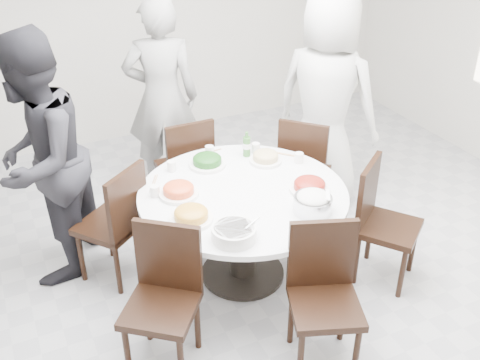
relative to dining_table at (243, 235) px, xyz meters
name	(u,v)px	position (x,y,z in m)	size (l,w,h in m)	color
floor	(267,282)	(0.13, -0.17, -0.38)	(6.00, 6.00, 0.01)	#A8A9AD
wall_back	(139,11)	(0.13, 2.83, 1.02)	(6.00, 0.01, 2.80)	silver
dining_table	(243,235)	(0.00, 0.00, 0.00)	(1.50, 1.50, 0.75)	white
chair_ne	(307,164)	(0.90, 0.59, 0.10)	(0.42, 0.42, 0.95)	black
chair_n	(184,165)	(-0.08, 1.03, 0.10)	(0.42, 0.42, 0.95)	black
chair_nw	(110,222)	(-0.89, 0.43, 0.10)	(0.42, 0.42, 0.95)	black
chair_sw	(160,306)	(-0.83, -0.58, 0.10)	(0.42, 0.42, 0.95)	black
chair_s	(326,304)	(0.08, -0.98, 0.10)	(0.42, 0.42, 0.95)	black
chair_se	(390,225)	(0.96, -0.48, 0.10)	(0.42, 0.42, 0.95)	black
diner_right	(326,101)	(1.16, 0.74, 0.59)	(0.95, 0.62, 1.94)	silver
diner_middle	(162,98)	(-0.08, 1.53, 0.55)	(0.67, 0.44, 1.84)	black
diner_left	(39,161)	(-1.27, 0.71, 0.57)	(0.92, 0.71, 1.89)	black
dish_greens	(207,162)	(-0.08, 0.46, 0.41)	(0.28, 0.28, 0.07)	white
dish_pale	(266,158)	(0.35, 0.33, 0.41)	(0.25, 0.25, 0.07)	white
dish_orange	(179,191)	(-0.43, 0.15, 0.41)	(0.28, 0.28, 0.08)	white
dish_redbrown	(310,187)	(0.43, -0.19, 0.41)	(0.29, 0.29, 0.07)	white
dish_tofu	(191,216)	(-0.46, -0.18, 0.41)	(0.29, 0.29, 0.07)	white
rice_bowl	(313,204)	(0.31, -0.43, 0.43)	(0.26, 0.26, 0.11)	silver
soup_bowl	(234,233)	(-0.30, -0.49, 0.42)	(0.28, 0.28, 0.09)	white
beverage_bottle	(247,144)	(0.26, 0.49, 0.48)	(0.06, 0.06, 0.21)	#326A2A
tea_cups	(206,149)	(-0.02, 0.66, 0.42)	(0.07, 0.07, 0.08)	white
chopsticks	(210,153)	(0.01, 0.64, 0.38)	(0.24, 0.04, 0.01)	tan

